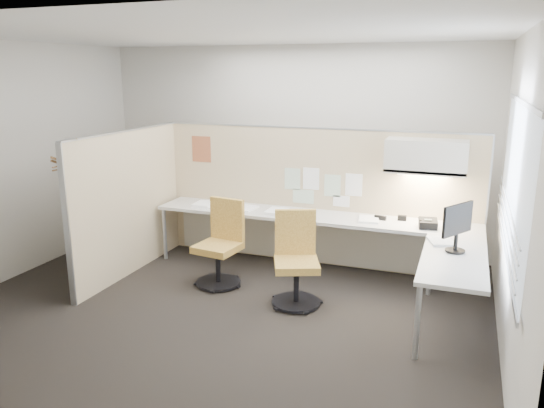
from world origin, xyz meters
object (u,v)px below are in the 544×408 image
at_px(chair_right, 296,262).
at_px(monitor, 457,225).
at_px(chair_left, 221,246).
at_px(desk, 335,231).
at_px(phone, 428,224).

relative_size(chair_right, monitor, 2.06).
xyz_separation_m(chair_left, chair_right, (0.99, -0.21, 0.00)).
xyz_separation_m(desk, phone, (1.05, 0.05, 0.18)).
bearing_deg(phone, chair_right, -154.11).
relative_size(desk, phone, 17.16).
bearing_deg(chair_left, desk, 34.21).
bearing_deg(phone, monitor, -75.38).
distance_m(chair_left, phone, 2.38).
bearing_deg(monitor, phone, 54.20).
relative_size(desk, monitor, 8.33).
bearing_deg(chair_right, desk, 52.76).
height_order(desk, monitor, monitor).
bearing_deg(chair_right, chair_left, 145.73).
xyz_separation_m(desk, chair_right, (-0.22, -0.82, -0.14)).
xyz_separation_m(chair_left, phone, (2.26, 0.65, 0.32)).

